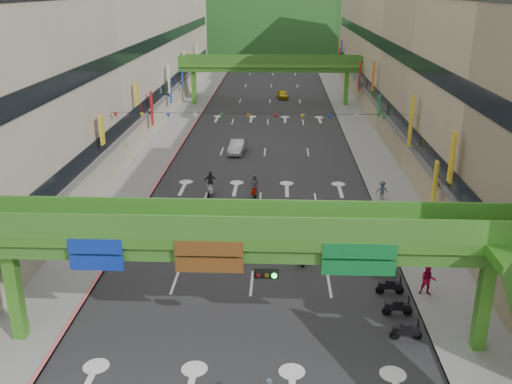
% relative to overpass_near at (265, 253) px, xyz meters
% --- Properties ---
extents(road_slab, '(18.00, 140.00, 0.02)m').
position_rel_overpass_near_xyz_m(road_slab, '(-0.93, 44.62, -5.20)').
color(road_slab, '#28282B').
rests_on(road_slab, ground).
extents(sidewalk_left, '(4.00, 140.00, 0.15)m').
position_rel_overpass_near_xyz_m(sidewalk_left, '(-11.93, 44.62, -5.13)').
color(sidewalk_left, gray).
rests_on(sidewalk_left, ground).
extents(sidewalk_right, '(4.00, 140.00, 0.15)m').
position_rel_overpass_near_xyz_m(sidewalk_right, '(10.07, 44.62, -5.13)').
color(sidewalk_right, gray).
rests_on(sidewalk_right, ground).
extents(curb_left, '(0.20, 140.00, 0.18)m').
position_rel_overpass_near_xyz_m(curb_left, '(-10.03, 44.62, -5.12)').
color(curb_left, '#CC5959').
rests_on(curb_left, ground).
extents(curb_right, '(0.20, 140.00, 0.18)m').
position_rel_overpass_near_xyz_m(curb_right, '(8.17, 44.62, -5.12)').
color(curb_right, gray).
rests_on(curb_right, ground).
extents(building_row_left, '(12.80, 95.00, 19.00)m').
position_rel_overpass_near_xyz_m(building_row_left, '(-19.86, 44.62, 4.25)').
color(building_row_left, '#9E937F').
rests_on(building_row_left, ground).
extents(building_row_right, '(12.80, 95.00, 19.00)m').
position_rel_overpass_near_xyz_m(building_row_right, '(18.00, 44.62, 4.25)').
color(building_row_right, gray).
rests_on(building_row_right, ground).
extents(overpass_near, '(28.00, 12.27, 7.10)m').
position_rel_overpass_near_xyz_m(overpass_near, '(0.00, 0.00, 0.00)').
color(overpass_near, '#4C9E2D').
rests_on(overpass_near, ground).
extents(overpass_far, '(28.00, 2.20, 7.10)m').
position_rel_overpass_near_xyz_m(overpass_far, '(-0.93, 59.62, 0.20)').
color(overpass_far, '#4C9E2D').
rests_on(overpass_far, ground).
extents(hill_left, '(168.00, 140.00, 112.00)m').
position_rel_overpass_near_xyz_m(hill_left, '(-15.93, 154.62, -5.21)').
color(hill_left, '#1C4419').
rests_on(hill_left, ground).
extents(hill_right, '(208.00, 176.00, 128.00)m').
position_rel_overpass_near_xyz_m(hill_right, '(24.07, 174.62, -5.21)').
color(hill_right, '#1C4419').
rests_on(hill_right, ground).
extents(bunting_string, '(26.00, 0.36, 0.47)m').
position_rel_overpass_near_xyz_m(bunting_string, '(-0.93, 24.62, 0.75)').
color(bunting_string, black).
rests_on(bunting_string, ground).
extents(scooter_rider_mid, '(1.04, 1.57, 2.18)m').
position_rel_overpass_near_xyz_m(scooter_rider_mid, '(2.01, 9.41, -4.07)').
color(scooter_rider_mid, black).
rests_on(scooter_rider_mid, ground).
extents(scooter_rider_left, '(1.09, 1.58, 2.09)m').
position_rel_overpass_near_xyz_m(scooter_rider_left, '(-5.07, 21.35, -4.16)').
color(scooter_rider_left, '#9B9DA4').
rests_on(scooter_rider_left, ground).
extents(scooter_rider_far, '(0.81, 1.60, 1.93)m').
position_rel_overpass_near_xyz_m(scooter_rider_far, '(-1.40, 21.04, -4.24)').
color(scooter_rider_far, '#810D00').
rests_on(scooter_rider_far, ground).
extents(parked_scooter_row, '(1.60, 7.15, 1.08)m').
position_rel_overpass_near_xyz_m(parked_scooter_row, '(6.87, 4.62, -4.68)').
color(parked_scooter_row, black).
rests_on(parked_scooter_row, ground).
extents(car_silver, '(1.86, 4.27, 1.37)m').
position_rel_overpass_near_xyz_m(car_silver, '(-3.75, 34.12, -4.52)').
color(car_silver, '#AEADB4').
rests_on(car_silver, ground).
extents(car_yellow, '(1.94, 3.86, 1.26)m').
position_rel_overpass_near_xyz_m(car_yellow, '(0.98, 64.84, -4.58)').
color(car_yellow, gold).
rests_on(car_yellow, ground).
extents(pedestrian_red, '(0.92, 0.76, 1.75)m').
position_rel_overpass_near_xyz_m(pedestrian_red, '(8.87, 5.54, -4.33)').
color(pedestrian_red, '#A40833').
rests_on(pedestrian_red, ground).
extents(pedestrian_dark, '(0.97, 0.75, 1.54)m').
position_rel_overpass_near_xyz_m(pedestrian_dark, '(11.27, 12.85, -4.43)').
color(pedestrian_dark, black).
rests_on(pedestrian_dark, ground).
extents(pedestrian_blue, '(0.71, 0.47, 1.51)m').
position_rel_overpass_near_xyz_m(pedestrian_blue, '(8.87, 20.64, -4.45)').
color(pedestrian_blue, '#324457').
rests_on(pedestrian_blue, ground).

